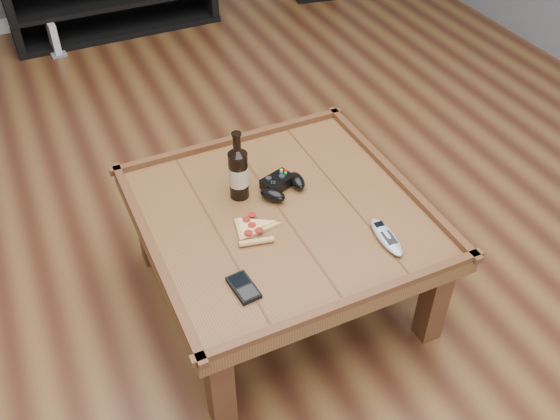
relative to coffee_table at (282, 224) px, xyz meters
name	(u,v)px	position (x,y,z in m)	size (l,w,h in m)	color
ground	(282,294)	(0.00, 0.00, -0.39)	(6.00, 6.00, 0.00)	#3F1F12
baseboard	(108,8)	(0.00, 2.99, -0.34)	(5.00, 0.02, 0.10)	silver
coffee_table	(282,224)	(0.00, 0.00, 0.00)	(1.03, 1.03, 0.48)	#573419
beer_bottle	(238,172)	(-0.10, 0.15, 0.17)	(0.07, 0.07, 0.28)	black
game_controller	(282,185)	(0.05, 0.11, 0.09)	(0.20, 0.17, 0.06)	black
pizza_slice	(253,229)	(-0.14, -0.05, 0.07)	(0.18, 0.24, 0.02)	tan
smartphone	(244,287)	(-0.27, -0.28, 0.07)	(0.08, 0.13, 0.02)	black
remote_control	(386,237)	(0.27, -0.29, 0.07)	(0.07, 0.20, 0.03)	#A1A7AF
game_console	(54,39)	(-0.46, 2.55, -0.29)	(0.11, 0.18, 0.22)	gray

